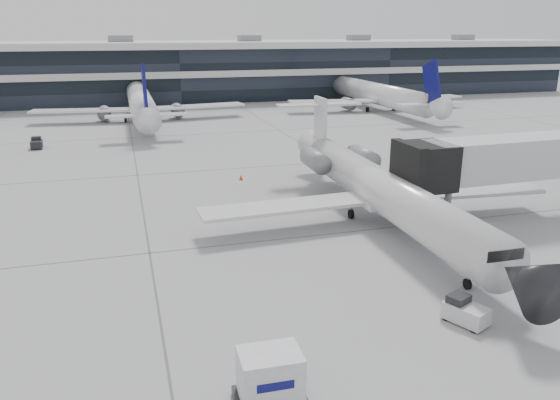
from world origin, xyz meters
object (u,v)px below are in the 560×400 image
object	(u,v)px
cargo_uld	(270,379)
jet_bridge	(537,156)
baggage_tug	(465,311)
regional_jet	(380,188)

from	to	relation	value
cargo_uld	jet_bridge	bearing A→B (deg)	34.11
baggage_tug	cargo_uld	distance (m)	10.98
regional_jet	cargo_uld	size ratio (longest dim) A/B	12.14
regional_jet	jet_bridge	bearing A→B (deg)	-9.78
jet_bridge	cargo_uld	size ratio (longest dim) A/B	7.40
regional_jet	baggage_tug	bearing A→B (deg)	-98.62
baggage_tug	regional_jet	bearing A→B (deg)	55.58
jet_bridge	regional_jet	bearing A→B (deg)	167.59
jet_bridge	baggage_tug	xyz separation A→B (m)	(-13.70, -12.08, -4.06)
regional_jet	baggage_tug	xyz separation A→B (m)	(-2.40, -14.22, -1.99)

